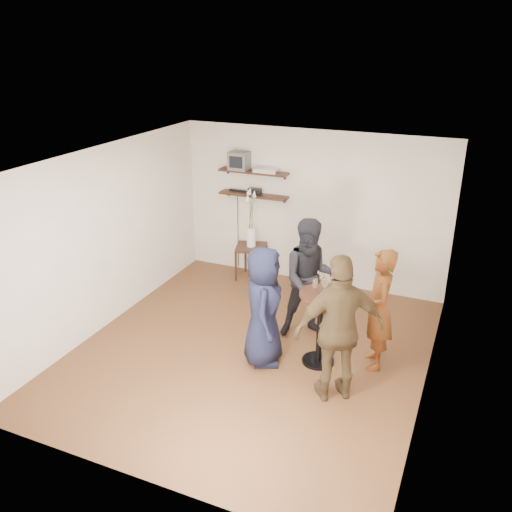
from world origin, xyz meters
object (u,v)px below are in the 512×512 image
(dvd_deck, at_px, (267,170))
(person_plaid, at_px, (379,310))
(side_table, at_px, (251,251))
(person_dark, at_px, (311,279))
(radio, at_px, (255,191))
(person_navy, at_px, (263,306))
(drinks_table, at_px, (320,318))
(person_brown, at_px, (339,329))
(crt_monitor, at_px, (240,161))

(dvd_deck, bearing_deg, person_plaid, -40.81)
(side_table, bearing_deg, person_dark, -42.93)
(radio, xyz_separation_m, person_navy, (1.21, -2.51, -0.72))
(drinks_table, distance_m, person_plaid, 0.73)
(radio, bearing_deg, person_brown, -51.41)
(dvd_deck, height_order, person_dark, dvd_deck)
(crt_monitor, distance_m, person_dark, 2.70)
(person_dark, xyz_separation_m, person_brown, (0.74, -1.23, 0.04))
(dvd_deck, height_order, side_table, dvd_deck)
(dvd_deck, distance_m, person_brown, 3.67)
(person_plaid, height_order, person_navy, person_plaid)
(crt_monitor, bearing_deg, person_brown, -48.22)
(drinks_table, height_order, person_dark, person_dark)
(drinks_table, relative_size, person_plaid, 0.63)
(side_table, relative_size, person_navy, 0.39)
(person_navy, bearing_deg, side_table, 7.13)
(crt_monitor, bearing_deg, person_plaid, -35.55)
(crt_monitor, bearing_deg, person_navy, -59.43)
(crt_monitor, bearing_deg, radio, 0.00)
(radio, height_order, person_brown, person_brown)
(radio, height_order, person_plaid, person_plaid)
(drinks_table, bearing_deg, dvd_deck, 126.41)
(person_dark, height_order, person_navy, person_dark)
(person_dark, bearing_deg, crt_monitor, 110.17)
(dvd_deck, distance_m, person_plaid, 3.29)
(crt_monitor, relative_size, drinks_table, 0.32)
(radio, xyz_separation_m, person_dark, (1.55, -1.63, -0.66))
(radio, bearing_deg, drinks_table, -50.21)
(person_plaid, xyz_separation_m, person_navy, (-1.35, -0.48, -0.00))
(dvd_deck, bearing_deg, drinks_table, -53.59)
(radio, relative_size, person_navy, 0.14)
(crt_monitor, xyz_separation_m, radio, (0.27, 0.00, -0.50))
(person_plaid, distance_m, person_brown, 0.88)
(crt_monitor, xyz_separation_m, person_plaid, (2.84, -2.03, -1.22))
(person_dark, distance_m, person_brown, 1.44)
(person_brown, bearing_deg, radio, -85.11)
(radio, xyz_separation_m, person_brown, (2.28, -2.86, -0.62))
(drinks_table, xyz_separation_m, person_plaid, (0.68, 0.24, 0.15))
(crt_monitor, height_order, dvd_deck, crt_monitor)
(dvd_deck, height_order, person_navy, dvd_deck)
(crt_monitor, xyz_separation_m, side_table, (0.30, -0.21, -1.51))
(person_dark, height_order, person_brown, person_brown)
(crt_monitor, relative_size, radio, 1.45)
(person_navy, bearing_deg, dvd_deck, 1.48)
(dvd_deck, relative_size, person_navy, 0.25)
(side_table, xyz_separation_m, person_navy, (1.18, -2.30, 0.29))
(crt_monitor, distance_m, person_navy, 3.16)
(drinks_table, bearing_deg, person_brown, -56.30)
(crt_monitor, height_order, person_plaid, crt_monitor)
(dvd_deck, xyz_separation_m, drinks_table, (1.67, -2.26, -1.25))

